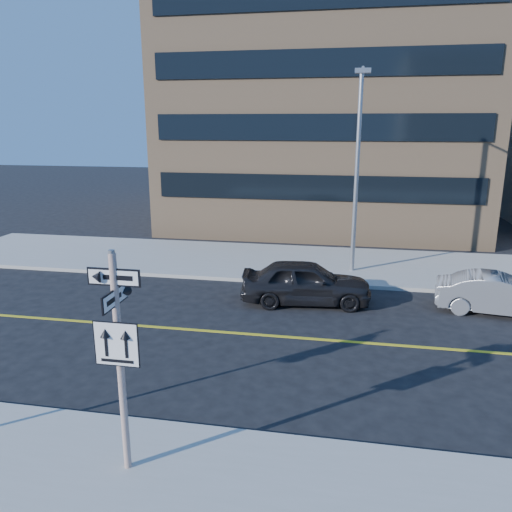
% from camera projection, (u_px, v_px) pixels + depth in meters
% --- Properties ---
extents(ground, '(120.00, 120.00, 0.00)m').
position_uv_depth(ground, '(175.00, 401.00, 11.46)').
color(ground, black).
rests_on(ground, ground).
extents(sign_pole, '(0.92, 0.92, 4.06)m').
position_uv_depth(sign_pole, '(119.00, 351.00, 8.45)').
color(sign_pole, white).
rests_on(sign_pole, near_sidewalk).
extents(parked_car_a, '(2.30, 4.71, 1.55)m').
position_uv_depth(parked_car_a, '(306.00, 282.00, 17.55)').
color(parked_car_a, black).
rests_on(parked_car_a, ground).
extents(parked_car_b, '(2.00, 4.20, 1.33)m').
position_uv_depth(parked_car_b, '(499.00, 295.00, 16.60)').
color(parked_car_b, gray).
rests_on(parked_car_b, ground).
extents(streetlight_a, '(0.55, 2.25, 8.00)m').
position_uv_depth(streetlight_a, '(357.00, 161.00, 19.76)').
color(streetlight_a, gray).
rests_on(streetlight_a, far_sidewalk).
extents(building_brick, '(18.00, 18.00, 18.00)m').
position_uv_depth(building_brick, '(327.00, 79.00, 32.55)').
color(building_brick, tan).
rests_on(building_brick, ground).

